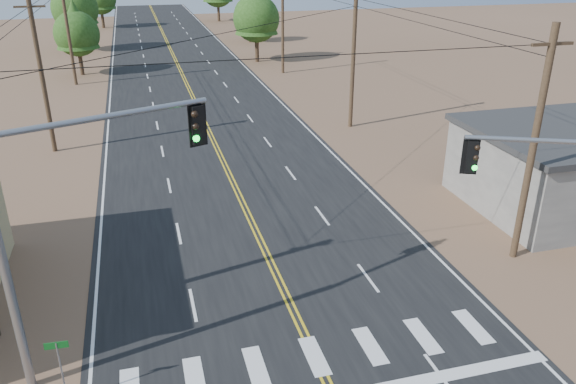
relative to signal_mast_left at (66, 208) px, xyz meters
name	(u,v)px	position (x,y,z in m)	size (l,w,h in m)	color
road	(216,147)	(7.14, 20.28, -5.62)	(15.00, 200.00, 0.02)	black
utility_pole_left_mid	(42,74)	(-3.36, 22.28, -0.51)	(1.80, 0.30, 10.00)	#4C3826
utility_pole_left_far	(68,31)	(-3.36, 42.28, -0.51)	(1.80, 0.30, 10.00)	#4C3826
utility_pole_right_near	(533,147)	(17.64, 2.28, -0.51)	(1.80, 0.30, 10.00)	#4C3826
utility_pole_right_mid	(353,58)	(17.64, 22.28, -0.51)	(1.80, 0.30, 10.00)	#4C3826
utility_pole_right_far	(283,23)	(17.64, 42.28, -0.51)	(1.80, 0.30, 10.00)	#4C3826
signal_mast_left	(66,208)	(0.00, 0.00, 0.00)	(6.38, 2.55, 8.34)	gray
street_sign	(60,363)	(-0.66, -1.72, -4.12)	(0.67, 0.07, 2.25)	gray
tree_left_near	(76,29)	(-3.03, 46.97, -0.95)	(4.59, 4.59, 7.64)	#3F2D1E
tree_left_mid	(74,4)	(-4.10, 61.96, 0.19)	(5.71, 5.71, 9.51)	#3F2D1E
tree_right_near	(256,14)	(16.34, 49.16, -0.24)	(5.29, 5.29, 8.81)	#3F2D1E
tree_right_mid	(250,10)	(18.49, 63.40, -1.28)	(4.26, 4.26, 7.11)	#3F2D1E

